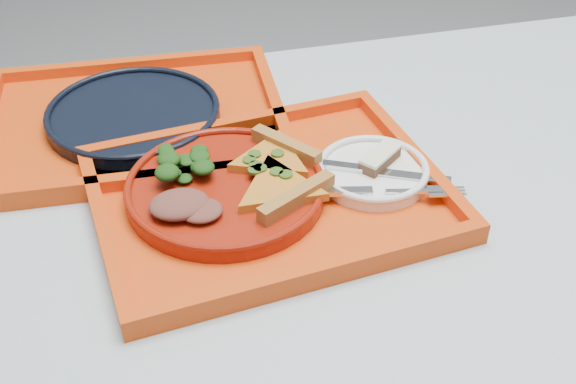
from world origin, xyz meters
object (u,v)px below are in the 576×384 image
Objects in this scene: tray_main at (269,198)px; dinner_plate at (226,191)px; navy_plate at (134,116)px; dessert_bar at (380,158)px; tray_far at (135,124)px.

tray_main is 1.73× the size of dinner_plate.
tray_main is 0.28m from navy_plate.
tray_far is at bearing 107.19° from dessert_bar.
navy_plate reaches higher than tray_far.
dinner_plate is 0.21m from dessert_bar.
dessert_bar reaches higher than tray_far.
dinner_plate is 3.74× the size of dessert_bar.
tray_far is 1.73× the size of navy_plate.
tray_main and tray_far have the same top height.
dessert_bar is at bearing -2.59° from tray_main.
tray_far is 0.24m from dinner_plate.
navy_plate is 3.74× the size of dessert_bar.
navy_plate is (-0.16, 0.23, 0.01)m from tray_main.
dessert_bar reaches higher than dinner_plate.
dessert_bar is at bearing -31.47° from tray_far.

